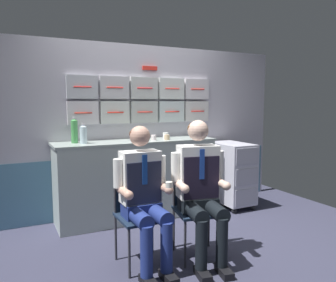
% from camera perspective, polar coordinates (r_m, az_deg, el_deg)
% --- Properties ---
extents(ground, '(4.80, 4.80, 0.04)m').
position_cam_1_polar(ground, '(3.46, 3.82, -18.09)').
color(ground, '#333347').
extents(galley_bulkhead, '(4.20, 0.14, 2.15)m').
position_cam_1_polar(galley_bulkhead, '(4.40, -5.00, 1.98)').
color(galley_bulkhead, '#B7B2C0').
rests_on(galley_bulkhead, ground).
extents(galley_counter, '(1.98, 0.53, 0.96)m').
position_cam_1_polar(galley_counter, '(4.18, -5.29, -6.45)').
color(galley_counter, '#A5B1AC').
rests_on(galley_counter, ground).
extents(service_trolley, '(0.40, 0.65, 0.87)m').
position_cam_1_polar(service_trolley, '(4.68, 10.75, -5.28)').
color(service_trolley, black).
rests_on(service_trolley, ground).
extents(folding_chair_left, '(0.40, 0.40, 0.84)m').
position_cam_1_polar(folding_chair_left, '(3.06, -5.22, -10.64)').
color(folding_chair_left, '#2D2D33').
rests_on(folding_chair_left, ground).
extents(crew_member_left, '(0.48, 0.58, 1.23)m').
position_cam_1_polar(crew_member_left, '(2.88, -4.06, -8.64)').
color(crew_member_left, black).
rests_on(crew_member_left, ground).
extents(folding_chair_center, '(0.47, 0.47, 0.84)m').
position_cam_1_polar(folding_chair_center, '(3.21, 4.54, -9.81)').
color(folding_chair_center, '#2D2D33').
rests_on(folding_chair_center, ground).
extents(crew_member_center, '(0.51, 0.66, 1.27)m').
position_cam_1_polar(crew_member_center, '(3.02, 5.58, -7.36)').
color(crew_member_center, black).
rests_on(crew_member_center, ground).
extents(water_bottle_blue_cap, '(0.08, 0.08, 0.30)m').
position_cam_1_polar(water_bottle_blue_cap, '(3.94, -15.61, 1.70)').
color(water_bottle_blue_cap, '#46974F').
rests_on(water_bottle_blue_cap, galley_counter).
extents(water_bottle_clear, '(0.08, 0.08, 0.23)m').
position_cam_1_polar(water_bottle_clear, '(3.87, -14.17, 1.14)').
color(water_bottle_clear, silver).
rests_on(water_bottle_clear, galley_counter).
extents(paper_cup_blue, '(0.07, 0.07, 0.07)m').
position_cam_1_polar(paper_cup_blue, '(4.31, -0.40, 0.98)').
color(paper_cup_blue, white).
rests_on(paper_cup_blue, galley_counter).
extents(espresso_cup_small, '(0.06, 0.06, 0.06)m').
position_cam_1_polar(espresso_cup_small, '(4.09, -2.44, 0.62)').
color(espresso_cup_small, silver).
rests_on(espresso_cup_small, galley_counter).
extents(paper_cup_tan, '(0.07, 0.07, 0.06)m').
position_cam_1_polar(paper_cup_tan, '(4.15, -0.18, 0.68)').
color(paper_cup_tan, tan).
rests_on(paper_cup_tan, galley_counter).
extents(snack_banana, '(0.17, 0.10, 0.04)m').
position_cam_1_polar(snack_banana, '(4.13, -4.51, 0.46)').
color(snack_banana, yellow).
rests_on(snack_banana, galley_counter).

